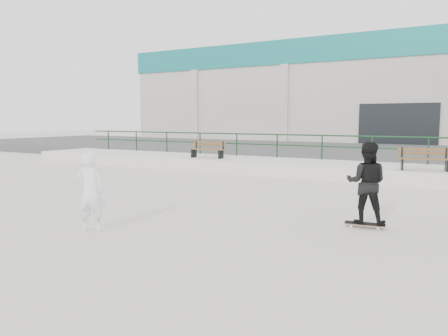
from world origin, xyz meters
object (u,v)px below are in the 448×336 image
Objects in this scene: skateboard at (365,224)px; seated_skater at (90,192)px; bench_left at (208,150)px; standing_skater at (366,183)px; bench_right at (424,159)px.

seated_skater is at bearing -154.78° from skateboard.
bench_left is 1.03× the size of seated_skater.
bench_right is at bearing -101.35° from standing_skater.
bench_right reaches higher than bench_left.
skateboard is (-0.44, -6.68, -0.79)m from bench_right.
skateboard is at bearing 180.00° from standing_skater.
bench_right is 2.09× the size of skateboard.
bench_right is 6.70m from standing_skater.
bench_right is at bearing 78.78° from skateboard.
standing_skater is at bearing -105.73° from bench_right.
bench_right is at bearing -142.92° from seated_skater.
skateboard is at bearing -172.68° from seated_skater.
skateboard is 5.49m from seated_skater.
seated_skater is at bearing -129.53° from bench_right.
bench_left is 8.58m from bench_right.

